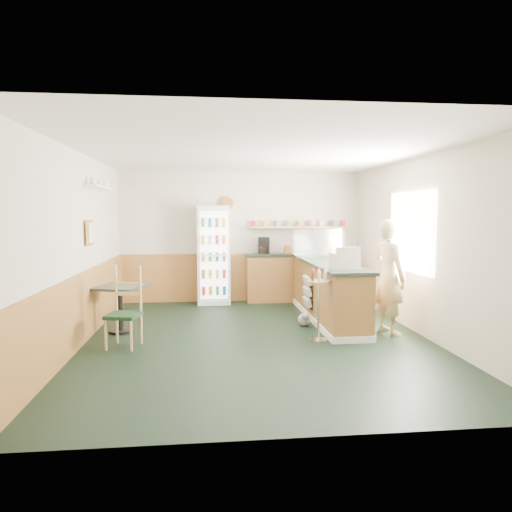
{
  "coord_description": "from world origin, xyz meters",
  "views": [
    {
      "loc": [
        -0.7,
        -6.52,
        1.83
      ],
      "look_at": [
        0.06,
        0.6,
        1.17
      ],
      "focal_mm": 32.0,
      "sensor_mm": 36.0,
      "label": 1
    }
  ],
  "objects": [
    {
      "name": "newspaper_rack",
      "position": [
        0.99,
        1.06,
        0.49
      ],
      "size": [
        0.09,
        0.45,
        0.53
      ],
      "color": "black",
      "rests_on": "ground"
    },
    {
      "name": "back_counter",
      "position": [
        1.19,
        2.8,
        0.55
      ],
      "size": [
        2.24,
        0.42,
        1.69
      ],
      "color": "#A26834",
      "rests_on": "ground"
    },
    {
      "name": "room_envelope",
      "position": [
        -0.23,
        0.73,
        1.52
      ],
      "size": [
        5.04,
        6.02,
        2.72
      ],
      "color": "beige",
      "rests_on": "ground"
    },
    {
      "name": "cafe_table",
      "position": [
        -2.05,
        0.59,
        0.51
      ],
      "size": [
        0.83,
        0.83,
        0.73
      ],
      "rotation": [
        0.0,
        0.0,
        -0.32
      ],
      "color": "black",
      "rests_on": "ground"
    },
    {
      "name": "dog_doorstop",
      "position": [
        0.86,
        0.66,
        0.12
      ],
      "size": [
        0.21,
        0.27,
        0.25
      ],
      "rotation": [
        0.0,
        0.0,
        -0.04
      ],
      "color": "gray",
      "rests_on": "ground"
    },
    {
      "name": "shopkeeper",
      "position": [
        2.05,
        0.09,
        0.87
      ],
      "size": [
        0.55,
        0.67,
        1.75
      ],
      "primitive_type": "imported",
      "rotation": [
        0.0,
        0.0,
        1.81
      ],
      "color": "tan",
      "rests_on": "ground"
    },
    {
      "name": "cafe_chair",
      "position": [
        -1.86,
        -0.14,
        0.58
      ],
      "size": [
        0.5,
        0.5,
        1.12
      ],
      "rotation": [
        0.0,
        0.0,
        -0.23
      ],
      "color": "black",
      "rests_on": "ground"
    },
    {
      "name": "condiment_stand",
      "position": [
        0.88,
        -0.19,
        0.66
      ],
      "size": [
        0.33,
        0.33,
        1.02
      ],
      "rotation": [
        0.0,
        0.0,
        0.31
      ],
      "color": "silver",
      "rests_on": "ground"
    },
    {
      "name": "service_counter",
      "position": [
        1.35,
        1.07,
        0.46
      ],
      "size": [
        0.68,
        3.01,
        1.01
      ],
      "color": "#A26834",
      "rests_on": "ground"
    },
    {
      "name": "drinks_fridge",
      "position": [
        -0.58,
        2.74,
        1.0
      ],
      "size": [
        0.66,
        0.54,
        2.0
      ],
      "color": "silver",
      "rests_on": "ground"
    },
    {
      "name": "display_case",
      "position": [
        1.35,
        1.85,
        1.27
      ],
      "size": [
        0.93,
        0.48,
        0.53
      ],
      "color": "silver",
      "rests_on": "service_counter"
    },
    {
      "name": "ground",
      "position": [
        0.0,
        0.0,
        0.0
      ],
      "size": [
        6.0,
        6.0,
        0.0
      ],
      "primitive_type": "plane",
      "color": "black",
      "rests_on": "ground"
    },
    {
      "name": "cash_register",
      "position": [
        1.35,
        0.14,
        1.13
      ],
      "size": [
        0.43,
        0.45,
        0.23
      ],
      "primitive_type": "cube",
      "rotation": [
        0.0,
        0.0,
        -0.07
      ],
      "color": "beige",
      "rests_on": "service_counter"
    }
  ]
}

